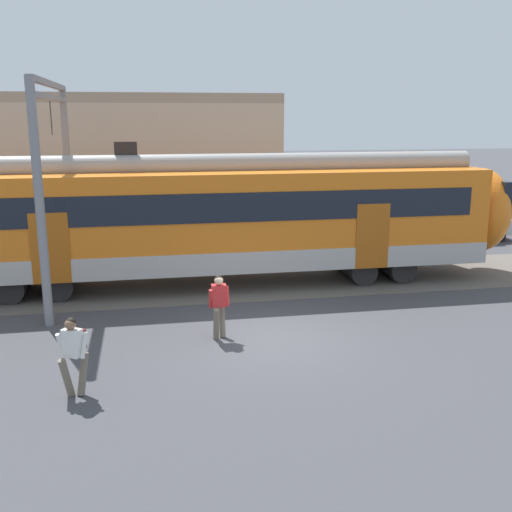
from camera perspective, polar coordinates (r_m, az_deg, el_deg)
name	(u,v)px	position (r m, az deg, el deg)	size (l,w,h in m)	color
ground_plane	(271,338)	(15.36, 1.41, -7.85)	(160.00, 160.00, 0.00)	#424247
pedestrian_white	(74,349)	(12.59, -16.98, -8.50)	(0.67, 0.55, 1.67)	#6B6051
pedestrian_red	(219,302)	(15.07, -3.55, -4.41)	(0.53, 0.63, 1.67)	#6B6051
parked_car_silver	(465,223)	(28.69, 19.25, 2.99)	(4.03, 1.81, 1.54)	#B7BABF
catenary_gantry	(54,156)	(19.53, -18.69, 9.00)	(0.24, 6.64, 6.53)	gray
background_building	(104,170)	(27.10, -14.31, 7.94)	(14.89, 5.00, 9.20)	#B2A899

